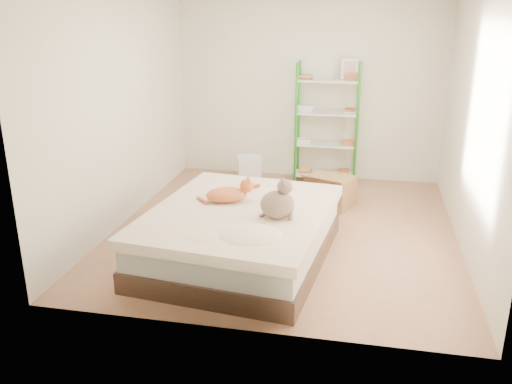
% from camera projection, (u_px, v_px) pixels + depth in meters
% --- Properties ---
extents(room, '(3.81, 4.21, 2.61)m').
position_uv_depth(room, '(287.00, 117.00, 5.80)').
color(room, '#AC7B5E').
rests_on(room, ground).
extents(bed, '(1.91, 2.27, 0.53)m').
position_uv_depth(bed, '(240.00, 234.00, 5.41)').
color(bed, brown).
rests_on(bed, ground).
extents(orange_cat, '(0.55, 0.41, 0.20)m').
position_uv_depth(orange_cat, '(226.00, 193.00, 5.48)').
color(orange_cat, '#D56739').
rests_on(orange_cat, bed).
extents(grey_cat, '(0.38, 0.34, 0.39)m').
position_uv_depth(grey_cat, '(277.00, 199.00, 5.04)').
color(grey_cat, gray).
rests_on(grey_cat, bed).
extents(shelf_unit, '(0.88, 0.36, 1.74)m').
position_uv_depth(shelf_unit, '(327.00, 125.00, 7.64)').
color(shelf_unit, '#269422').
rests_on(shelf_unit, ground).
extents(cardboard_box, '(0.68, 0.70, 0.45)m').
position_uv_depth(cardboard_box, '(330.00, 191.00, 6.88)').
color(cardboard_box, olive).
rests_on(cardboard_box, ground).
extents(white_bin, '(0.42, 0.39, 0.40)m').
position_uv_depth(white_bin, '(249.00, 170.00, 7.73)').
color(white_bin, silver).
rests_on(white_bin, ground).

